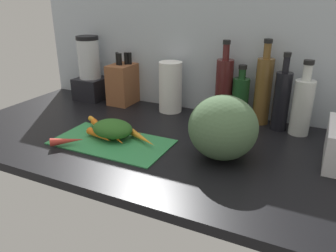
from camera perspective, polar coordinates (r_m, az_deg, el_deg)
The scene contains 20 objects.
ground_plane at distance 124.23cm, azimuth -0.20°, elevation -2.94°, with size 170.00×80.00×3.00cm, color black.
wall_back at distance 149.69cm, azimuth 6.44°, elevation 13.85°, with size 170.00×3.00×60.00cm, color #ADB7C1.
cutting_board at distance 122.52cm, azimuth -9.66°, elevation -2.66°, with size 42.65×23.35×0.80cm, color #338C4C.
carrot_0 at distance 122.23cm, azimuth -9.13°, elevation -1.89°, with size 2.33×2.33×14.29cm, color orange.
carrot_1 at distance 123.62cm, azimuth -11.70°, elevation -1.67°, with size 2.83×2.83×13.48cm, color orange.
carrot_2 at distance 122.12cm, azimuth -16.97°, elevation -2.46°, with size 3.01×3.01×11.46cm, color red.
carrot_3 at distance 135.60cm, azimuth -11.72°, elevation 0.32°, with size 2.11×2.11×17.08cm, color orange.
carrot_4 at distance 124.58cm, azimuth -6.77°, elevation -1.23°, with size 2.55×2.55×10.21cm, color orange.
carrot_5 at distance 132.97cm, azimuth -11.94°, elevation -0.00°, with size 2.68×2.68×10.80cm, color orange.
carrot_6 at distance 119.70cm, azimuth -4.41°, elevation -2.14°, with size 2.52×2.52×15.15cm, color orange.
carrot_greens_pile at distance 123.98cm, azimuth -9.53°, elevation -0.48°, with size 15.66×12.05×6.63cm, color #2D6023.
winter_squash at distance 107.89cm, azimuth 9.44°, elevation -0.27°, with size 22.53×22.04×21.07cm, color #4C6B47.
knife_block at distance 163.55cm, azimuth -7.72°, elevation 7.29°, with size 10.63×15.17×24.65cm.
blender_appliance at distance 172.51cm, azimuth -13.28°, elevation 8.94°, with size 14.21×14.21×31.54cm.
paper_towel_roll at distance 149.98cm, azimuth 0.42°, elevation 6.72°, with size 10.40×10.40×22.71cm, color white.
bottle_0 at distance 142.59cm, azimuth 9.59°, elevation 6.47°, with size 7.24×7.24×33.28cm.
bottle_1 at distance 142.07cm, azimuth 12.33°, elevation 4.67°, with size 7.00×7.00×23.82cm.
bottle_2 at distance 140.26cm, azimuth 16.05°, elevation 6.05°, with size 6.73×6.73×34.47cm.
bottle_3 at distance 136.02cm, azimuth 18.97°, elevation 4.29°, with size 6.29×6.29×30.49cm.
bottle_4 at distance 134.49cm, azimuth 22.12°, elevation 3.30°, with size 7.55×7.55×28.51cm.
Camera 1 is at (49.37, -101.27, 50.85)cm, focal length 35.38 mm.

